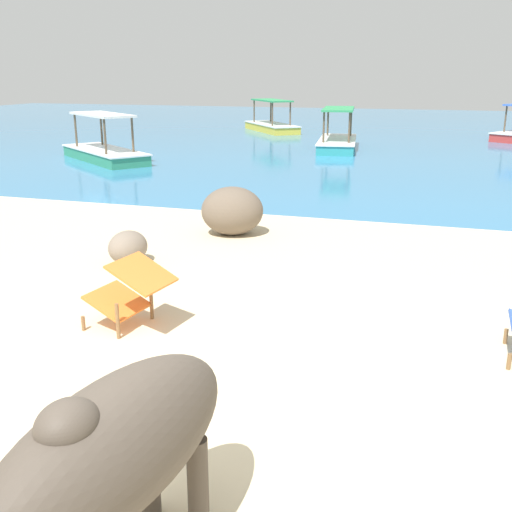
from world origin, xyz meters
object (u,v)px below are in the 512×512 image
cow (108,454)px  deck_chair_far (129,289)px  boat_teal (337,140)px  boat_yellow (271,125)px  boat_green (104,151)px

cow → deck_chair_far: cow is taller
boat_teal → cow: bearing=-0.9°
boat_yellow → boat_teal: 6.44m
deck_chair_far → boat_yellow: size_ratio=0.23×
cow → boat_teal: 17.66m
cow → deck_chair_far: size_ratio=2.32×
deck_chair_far → boat_yellow: boat_yellow is taller
cow → deck_chair_far: bearing=-142.8°
boat_green → boat_teal: same height
boat_yellow → boat_teal: (3.68, -5.28, 0.00)m
deck_chair_far → boat_teal: (-0.55, 14.80, -0.13)m
cow → boat_teal: size_ratio=0.52×
boat_green → boat_teal: size_ratio=0.96×
boat_green → boat_yellow: bearing=115.3°
boat_green → deck_chair_far: bearing=-21.0°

